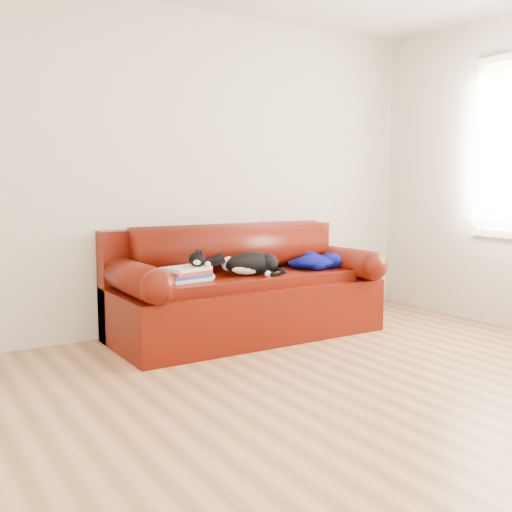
{
  "coord_description": "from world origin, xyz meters",
  "views": [
    {
      "loc": [
        -2.16,
        -2.49,
        1.19
      ],
      "look_at": [
        0.24,
        1.35,
        0.65
      ],
      "focal_mm": 42.0,
      "sensor_mm": 36.0,
      "label": 1
    }
  ],
  "objects_px": {
    "cat": "(250,264)",
    "blanket": "(315,261)",
    "book_stack": "(185,274)",
    "sofa_base": "(246,306)"
  },
  "relations": [
    {
      "from": "book_stack",
      "to": "blanket",
      "type": "height_order",
      "value": "blanket"
    },
    {
      "from": "cat",
      "to": "blanket",
      "type": "xyz_separation_m",
      "value": [
        0.66,
        0.03,
        -0.03
      ]
    },
    {
      "from": "book_stack",
      "to": "blanket",
      "type": "xyz_separation_m",
      "value": [
        1.19,
        0.0,
        0.01
      ]
    },
    {
      "from": "sofa_base",
      "to": "cat",
      "type": "xyz_separation_m",
      "value": [
        -0.03,
        -0.09,
        0.35
      ]
    },
    {
      "from": "book_stack",
      "to": "blanket",
      "type": "distance_m",
      "value": 1.19
    },
    {
      "from": "sofa_base",
      "to": "blanket",
      "type": "distance_m",
      "value": 0.71
    },
    {
      "from": "cat",
      "to": "blanket",
      "type": "height_order",
      "value": "cat"
    },
    {
      "from": "cat",
      "to": "blanket",
      "type": "relative_size",
      "value": 1.35
    },
    {
      "from": "sofa_base",
      "to": "cat",
      "type": "height_order",
      "value": "cat"
    },
    {
      "from": "book_stack",
      "to": "cat",
      "type": "distance_m",
      "value": 0.54
    }
  ]
}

